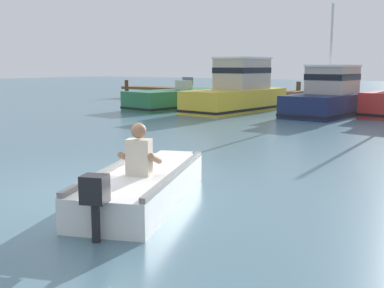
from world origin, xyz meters
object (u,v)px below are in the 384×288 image
(rowboat_with_person, at_px, (144,184))
(moored_boat_yellow, at_px, (238,92))
(moored_boat_green, at_px, (178,100))
(moored_boat_navy, at_px, (329,97))

(rowboat_with_person, relative_size, moored_boat_yellow, 0.64)
(rowboat_with_person, xyz_separation_m, moored_boat_green, (-8.58, 12.96, 0.16))
(moored_boat_green, height_order, moored_boat_yellow, moored_boat_yellow)
(moored_boat_green, bearing_deg, rowboat_with_person, -56.48)
(moored_boat_yellow, bearing_deg, moored_boat_navy, 7.09)
(rowboat_with_person, relative_size, moored_boat_navy, 0.75)
(rowboat_with_person, height_order, moored_boat_green, moored_boat_green)
(moored_boat_green, bearing_deg, moored_boat_navy, 5.63)
(moored_boat_yellow, distance_m, moored_boat_navy, 3.91)
(moored_boat_green, height_order, moored_boat_navy, moored_boat_navy)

